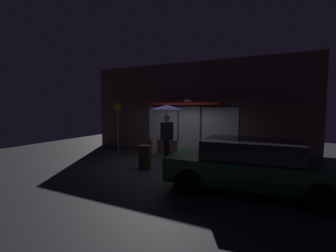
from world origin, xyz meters
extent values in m
plane|color=#26262B|center=(0.00, 0.00, 0.00)|extent=(18.00, 18.00, 0.00)
cube|color=brown|center=(0.00, 2.35, 2.10)|extent=(10.61, 0.30, 4.19)
cube|color=white|center=(0.00, 2.18, 1.10)|extent=(1.10, 0.04, 2.20)
cube|color=white|center=(-1.31, 2.18, 1.35)|extent=(1.61, 0.04, 1.60)
cube|color=white|center=(1.46, 2.18, 1.35)|extent=(1.61, 0.04, 1.60)
cube|color=white|center=(0.00, 2.10, 2.45)|extent=(0.36, 0.16, 0.12)
cube|color=maroon|center=(0.00, 1.85, 2.30)|extent=(3.20, 0.70, 0.08)
cylinder|color=black|center=(-0.18, 0.33, 0.43)|extent=(0.15, 0.15, 0.87)
cylinder|color=black|center=(-0.03, 0.20, 0.43)|extent=(0.15, 0.15, 0.87)
cube|color=black|center=(-0.11, 0.27, 1.22)|extent=(0.48, 0.50, 0.70)
cube|color=silver|center=(-0.01, 0.35, 1.22)|extent=(0.11, 0.12, 0.56)
cube|color=#721966|center=(-0.01, 0.36, 1.20)|extent=(0.05, 0.05, 0.45)
sphere|color=tan|center=(-0.11, 0.27, 1.72)|extent=(0.24, 0.24, 0.24)
cylinder|color=slate|center=(-0.11, 0.27, 1.75)|extent=(0.02, 0.02, 1.00)
cone|color=#14144C|center=(-0.11, 0.27, 2.17)|extent=(1.27, 1.27, 0.17)
cube|color=#0C3F1E|center=(3.42, -1.67, 0.57)|extent=(4.40, 2.14, 0.61)
cube|color=black|center=(3.42, -1.67, 1.11)|extent=(2.52, 1.76, 0.48)
cylinder|color=black|center=(4.78, -0.66, 0.32)|extent=(0.66, 0.28, 0.64)
cylinder|color=black|center=(4.94, -2.41, 0.32)|extent=(0.66, 0.28, 0.64)
cylinder|color=black|center=(1.90, -0.93, 0.32)|extent=(0.66, 0.28, 0.64)
cylinder|color=black|center=(2.06, -2.68, 0.32)|extent=(0.66, 0.28, 0.64)
cylinder|color=#595B60|center=(-3.23, 1.07, 1.20)|extent=(0.07, 0.07, 2.41)
cube|color=gold|center=(-3.23, 1.05, 2.16)|extent=(0.40, 0.02, 0.30)
cylinder|color=#B2A899|center=(-1.48, 1.57, 0.30)|extent=(0.29, 0.29, 0.60)
cylinder|color=#473823|center=(-0.27, -1.06, 0.39)|extent=(0.45, 0.45, 0.77)
cylinder|color=black|center=(-0.27, -1.06, 0.80)|extent=(0.47, 0.47, 0.06)
camera|label=1|loc=(4.43, -8.17, 2.24)|focal=26.21mm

